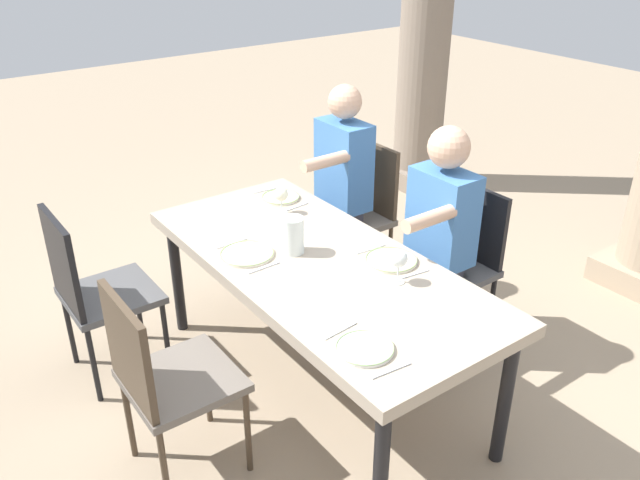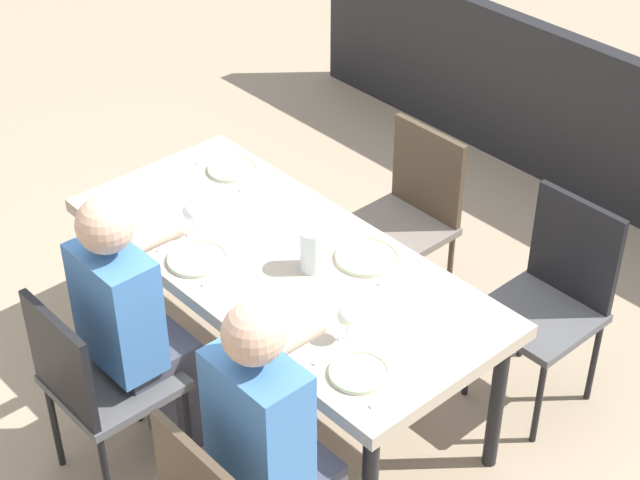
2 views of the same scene
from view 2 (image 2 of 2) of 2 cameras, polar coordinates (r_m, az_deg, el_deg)
ground_plane at (r=4.68m, az=-1.91°, el=-8.25°), size 16.00×16.00×0.00m
dining_table at (r=4.24m, az=-2.09°, el=-1.65°), size 1.92×0.86×0.74m
chair_west_south at (r=4.45m, az=12.62°, el=-2.82°), size 0.44×0.44×0.94m
chair_mid_north at (r=4.04m, az=-12.24°, el=-7.47°), size 0.44×0.44×0.90m
chair_mid_south at (r=4.86m, az=4.86°, el=1.59°), size 0.44×0.44×0.92m
diner_woman_green at (r=4.01m, az=-10.12°, el=-4.53°), size 0.35×0.50×1.28m
diner_man_white at (r=3.49m, az=-2.55°, el=-11.08°), size 0.35×0.49×1.31m
patio_railing at (r=5.87m, az=15.46°, el=5.76°), size 4.32×0.10×0.90m
plate_0 at (r=3.67m, az=2.13°, el=-7.28°), size 0.21×0.21×0.02m
wine_glass_0 at (r=3.74m, az=1.51°, el=-4.22°), size 0.08×0.08×0.15m
fork_0 at (r=3.59m, az=3.80°, el=-8.54°), size 0.03×0.17×0.01m
spoon_0 at (r=3.75m, az=0.53°, el=-6.20°), size 0.03×0.17×0.01m
plate_1 at (r=4.19m, az=2.56°, el=-0.96°), size 0.26×0.26×0.02m
fork_1 at (r=4.11m, az=4.02°, el=-1.94°), size 0.02×0.17×0.01m
spoon_1 at (r=4.28m, az=1.17°, el=-0.14°), size 0.02×0.17×0.01m
plate_2 at (r=4.21m, az=-6.75°, el=-1.05°), size 0.24×0.24×0.02m
wine_glass_2 at (r=4.30m, az=-7.01°, el=1.53°), size 0.08×0.08×0.16m
fork_2 at (r=4.11m, az=-5.50°, el=-2.04°), size 0.03×0.17×0.01m
spoon_2 at (r=4.31m, az=-7.93°, el=-0.23°), size 0.04×0.17×0.01m
plate_3 at (r=4.77m, az=-4.85°, el=3.89°), size 0.22×0.22×0.02m
fork_3 at (r=4.67m, az=-3.71°, el=3.12°), size 0.03×0.17×0.01m
spoon_3 at (r=4.88m, az=-5.94°, el=4.51°), size 0.03×0.17×0.01m
water_pitcher at (r=4.10m, az=-0.37°, el=-0.63°), size 0.11×0.11×0.18m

